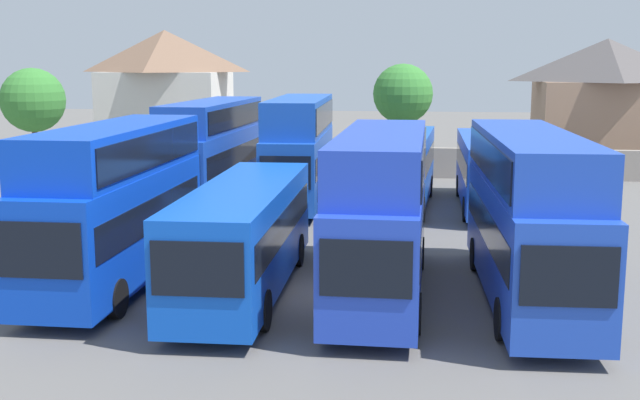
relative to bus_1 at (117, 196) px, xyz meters
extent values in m
plane|color=#605E5B|center=(6.02, 17.67, -2.82)|extent=(140.00, 140.00, 0.00)
cube|color=gray|center=(6.02, 24.73, -1.92)|extent=(56.00, 0.50, 1.80)
cube|color=blue|center=(0.00, -0.08, -0.87)|extent=(2.53, 10.17, 3.19)
cube|color=black|center=(-0.02, -5.18, -0.48)|extent=(2.19, 0.09, 1.44)
cube|color=black|center=(0.00, -0.08, -0.48)|extent=(2.57, 9.35, 1.00)
cube|color=blue|center=(0.00, 0.17, 1.46)|extent=(2.48, 9.66, 1.46)
cube|color=black|center=(0.00, 0.17, 1.46)|extent=(2.57, 9.15, 1.02)
cylinder|color=black|center=(1.13, -3.24, -2.27)|extent=(0.30, 1.10, 1.10)
cylinder|color=black|center=(-1.16, -3.23, -2.27)|extent=(0.30, 1.10, 1.10)
cylinder|color=black|center=(1.16, 3.06, -2.27)|extent=(0.30, 1.10, 1.10)
cylinder|color=black|center=(-1.13, 3.07, -2.27)|extent=(0.30, 1.10, 1.10)
cube|color=blue|center=(4.10, -0.40, -0.99)|extent=(2.70, 11.00, 2.94)
cube|color=black|center=(4.19, -5.90, -0.64)|extent=(2.23, 0.11, 1.32)
cube|color=black|center=(4.10, -0.40, -0.64)|extent=(2.72, 10.12, 0.93)
cylinder|color=black|center=(5.32, -3.78, -2.27)|extent=(0.32, 1.10, 1.10)
cylinder|color=black|center=(2.99, -3.82, -2.27)|extent=(0.32, 1.10, 1.10)
cylinder|color=black|center=(5.21, 3.01, -2.27)|extent=(0.32, 1.10, 1.10)
cylinder|color=black|center=(2.89, 2.98, -2.27)|extent=(0.32, 1.10, 1.10)
cube|color=blue|center=(8.18, -0.25, -0.95)|extent=(2.62, 10.72, 3.03)
cube|color=black|center=(8.10, -5.61, -0.58)|extent=(2.16, 0.11, 1.36)
cube|color=black|center=(8.18, -0.25, -0.58)|extent=(2.64, 9.86, 0.95)
cube|color=blue|center=(8.19, 0.02, 1.32)|extent=(2.56, 10.18, 1.50)
cube|color=black|center=(8.19, 0.02, 1.32)|extent=(2.64, 9.65, 1.05)
cylinder|color=black|center=(9.26, -3.58, -2.27)|extent=(0.32, 1.10, 1.10)
cylinder|color=black|center=(7.01, -3.54, -2.27)|extent=(0.32, 1.10, 1.10)
cylinder|color=black|center=(9.36, 3.04, -2.27)|extent=(0.32, 1.10, 1.10)
cylinder|color=black|center=(7.11, 3.08, -2.27)|extent=(0.32, 1.10, 1.10)
cube|color=blue|center=(12.45, -0.27, -0.92)|extent=(2.75, 11.21, 3.09)
cube|color=black|center=(12.61, -5.86, -0.55)|extent=(2.14, 0.14, 1.39)
cube|color=black|center=(12.45, -0.27, -0.55)|extent=(2.77, 10.32, 0.97)
cube|color=blue|center=(12.44, 0.01, 1.36)|extent=(2.69, 10.66, 1.48)
cube|color=black|center=(12.44, 0.01, 1.36)|extent=(2.76, 10.10, 1.04)
cylinder|color=black|center=(13.67, -3.69, -2.27)|extent=(0.33, 1.11, 1.10)
cylinder|color=black|center=(11.43, -3.76, -2.27)|extent=(0.33, 1.11, 1.10)
cylinder|color=black|center=(13.47, 3.22, -2.27)|extent=(0.33, 1.11, 1.10)
cylinder|color=black|center=(11.23, 3.15, -2.27)|extent=(0.33, 1.11, 1.10)
cube|color=blue|center=(-0.84, 14.74, -0.87)|extent=(2.91, 11.06, 3.19)
cube|color=black|center=(-1.02, 9.24, -0.48)|extent=(2.24, 0.15, 1.44)
cube|color=black|center=(-0.84, 14.74, -0.48)|extent=(2.92, 10.18, 1.01)
cube|color=blue|center=(-0.83, 15.02, 1.45)|extent=(2.84, 10.51, 1.44)
cube|color=black|center=(-0.83, 15.02, 1.45)|extent=(2.91, 9.96, 1.01)
cylinder|color=black|center=(0.22, 11.30, -2.27)|extent=(0.34, 1.11, 1.10)
cylinder|color=black|center=(-2.12, 11.38, -2.27)|extent=(0.34, 1.11, 1.10)
cylinder|color=black|center=(0.45, 18.11, -2.27)|extent=(0.34, 1.11, 1.10)
cylinder|color=black|center=(-1.90, 18.19, -2.27)|extent=(0.34, 1.11, 1.10)
cube|color=blue|center=(3.55, 14.55, -0.89)|extent=(2.80, 10.32, 3.15)
cube|color=black|center=(3.72, 9.41, -0.51)|extent=(2.16, 0.15, 1.42)
cube|color=black|center=(3.55, 14.55, -0.51)|extent=(2.81, 9.50, 0.99)
cube|color=blue|center=(3.54, 14.80, 1.53)|extent=(2.73, 9.81, 1.68)
cube|color=black|center=(3.54, 14.80, 1.53)|extent=(2.81, 9.30, 1.17)
cylinder|color=black|center=(4.78, 11.41, -2.27)|extent=(0.34, 1.11, 1.10)
cylinder|color=black|center=(2.52, 11.34, -2.27)|extent=(0.34, 1.11, 1.10)
cylinder|color=black|center=(4.57, 17.76, -2.27)|extent=(0.34, 1.11, 1.10)
cylinder|color=black|center=(2.31, 17.68, -2.27)|extent=(0.34, 1.11, 1.10)
cube|color=blue|center=(8.45, 14.56, -0.90)|extent=(3.25, 10.85, 3.13)
cube|color=black|center=(8.11, 9.20, -0.52)|extent=(2.27, 0.22, 1.41)
cube|color=black|center=(8.45, 14.56, -0.52)|extent=(3.24, 10.00, 0.99)
cylinder|color=black|center=(9.42, 11.17, -2.27)|extent=(0.37, 1.12, 1.10)
cylinder|color=black|center=(7.05, 11.32, -2.27)|extent=(0.37, 1.12, 1.10)
cylinder|color=black|center=(9.84, 17.80, -2.27)|extent=(0.37, 1.12, 1.10)
cylinder|color=black|center=(7.47, 17.95, -2.27)|extent=(0.37, 1.12, 1.10)
cube|color=blue|center=(12.56, 14.79, -0.96)|extent=(2.57, 10.78, 3.01)
cube|color=black|center=(12.54, 9.38, -0.59)|extent=(2.23, 0.09, 1.35)
cube|color=black|center=(12.56, 14.79, -0.59)|extent=(2.61, 9.92, 0.95)
cylinder|color=black|center=(13.71, 11.45, -2.27)|extent=(0.30, 1.10, 1.10)
cylinder|color=black|center=(11.38, 11.45, -2.27)|extent=(0.30, 1.10, 1.10)
cylinder|color=black|center=(13.73, 18.12, -2.27)|extent=(0.30, 1.10, 1.10)
cylinder|color=black|center=(11.40, 18.13, -2.27)|extent=(0.30, 1.10, 1.10)
cube|color=silver|center=(-9.02, 33.40, 0.25)|extent=(8.43, 6.66, 6.13)
pyramid|color=brown|center=(-9.02, 33.40, 4.80)|extent=(8.86, 6.99, 2.96)
cube|color=#9E7A60|center=(21.38, 31.66, -0.02)|extent=(8.57, 6.67, 5.59)
pyramid|color=#514C4C|center=(21.38, 31.66, 4.16)|extent=(9.00, 7.01, 2.77)
cylinder|color=brown|center=(-13.42, 21.73, -1.16)|extent=(0.36, 0.36, 3.32)
sphere|color=#387F33|center=(-13.42, 21.73, 1.82)|extent=(3.78, 3.78, 3.78)
cylinder|color=brown|center=(8.21, 27.23, -1.03)|extent=(0.52, 0.52, 3.58)
sphere|color=#387F33|center=(8.21, 27.23, 2.07)|extent=(3.74, 3.74, 3.74)
camera|label=1|loc=(9.25, -23.59, 4.17)|focal=45.16mm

